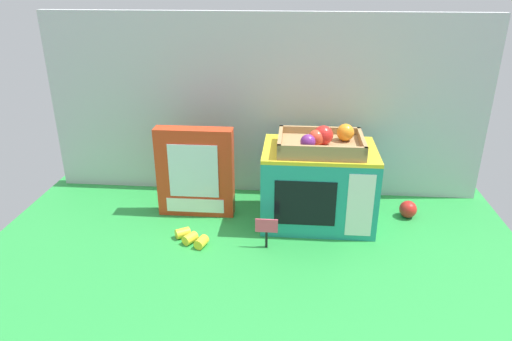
% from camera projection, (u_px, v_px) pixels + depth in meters
% --- Properties ---
extents(ground_plane, '(1.70, 1.70, 0.00)m').
position_uv_depth(ground_plane, '(258.00, 217.00, 1.65)').
color(ground_plane, green).
rests_on(ground_plane, ground).
extents(display_back_panel, '(1.61, 0.03, 0.67)m').
position_uv_depth(display_back_panel, '(264.00, 107.00, 1.73)').
color(display_back_panel, '#B7BABF').
rests_on(display_back_panel, ground).
extents(toy_microwave, '(0.37, 0.27, 0.27)m').
position_uv_depth(toy_microwave, '(318.00, 185.00, 1.59)').
color(toy_microwave, teal).
rests_on(toy_microwave, ground).
extents(food_groups_crate, '(0.27, 0.20, 0.09)m').
position_uv_depth(food_groups_crate, '(322.00, 143.00, 1.50)').
color(food_groups_crate, '#A37F51').
rests_on(food_groups_crate, toy_microwave).
extents(cookie_set_box, '(0.27, 0.06, 0.32)m').
position_uv_depth(cookie_set_box, '(195.00, 172.00, 1.62)').
color(cookie_set_box, red).
rests_on(cookie_set_box, ground).
extents(price_sign, '(0.07, 0.01, 0.10)m').
position_uv_depth(price_sign, '(266.00, 229.00, 1.44)').
color(price_sign, black).
rests_on(price_sign, ground).
extents(loose_toy_banana, '(0.12, 0.10, 0.03)m').
position_uv_depth(loose_toy_banana, '(191.00, 238.00, 1.49)').
color(loose_toy_banana, yellow).
rests_on(loose_toy_banana, ground).
extents(loose_toy_apple, '(0.06, 0.06, 0.06)m').
position_uv_depth(loose_toy_apple, '(408.00, 209.00, 1.64)').
color(loose_toy_apple, red).
rests_on(loose_toy_apple, ground).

